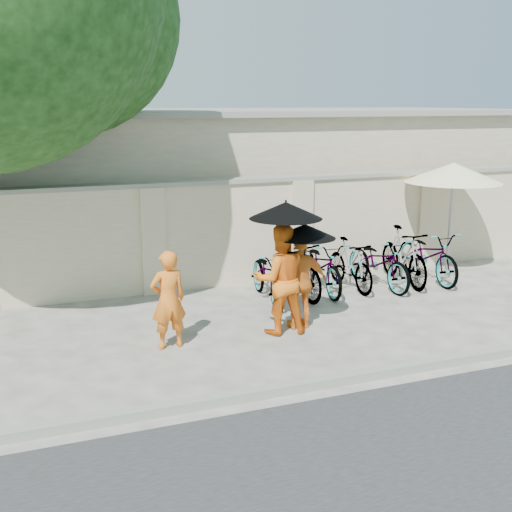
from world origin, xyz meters
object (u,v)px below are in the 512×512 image
object	(u,v)px
monk_center	(280,279)
patio_umbrella	(453,174)
monk_left	(168,300)
monk_right	(301,282)

from	to	relation	value
monk_center	patio_umbrella	bearing A→B (deg)	-149.43
monk_left	monk_center	xyz separation A→B (m)	(1.75, 0.00, 0.13)
monk_left	monk_right	size ratio (longest dim) A/B	0.98
monk_center	patio_umbrella	xyz separation A→B (m)	(4.62, 1.96, 1.23)
monk_center	patio_umbrella	size ratio (longest dim) A/B	0.68
monk_right	monk_center	bearing A→B (deg)	15.61
monk_left	patio_umbrella	size ratio (longest dim) A/B	0.58
monk_left	monk_right	bearing A→B (deg)	176.03
monk_center	monk_right	distance (m)	0.42
monk_right	patio_umbrella	bearing A→B (deg)	-153.48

